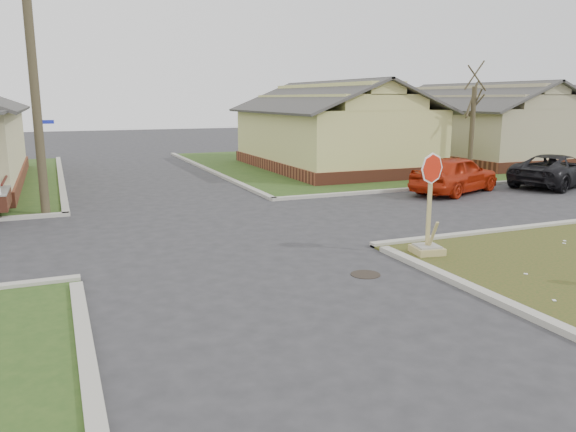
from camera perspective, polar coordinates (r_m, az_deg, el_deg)
name	(u,v)px	position (r m, az deg, el deg)	size (l,w,h in m)	color
ground	(262,280)	(11.81, -2.68, -6.55)	(120.00, 120.00, 0.00)	#2C2C2F
verge_far_right	(486,157)	(38.65, 19.49, 5.69)	(37.00, 19.00, 0.05)	#2B4819
curbs	(203,230)	(16.43, -8.66, -1.39)	(80.00, 40.00, 0.12)	#ABA89B
manhole	(365,274)	(12.28, 7.88, -5.90)	(0.64, 0.64, 0.01)	black
side_house_yellow	(332,128)	(30.40, 4.46, 8.93)	(7.60, 11.60, 4.70)	brown
side_house_tan	(480,124)	(36.06, 18.94, 8.79)	(7.60, 11.60, 4.70)	brown
utility_pole	(33,67)	(19.47, -24.50, 13.58)	(1.80, 0.28, 9.00)	#3E3524
tree_mid_right	(472,133)	(27.38, 18.16, 7.98)	(0.22, 0.22, 4.20)	#3E3524
stop_sign	(428,232)	(13.89, 14.03, -1.61)	(0.69, 0.68, 2.44)	tan
red_sedan	(455,174)	(23.43, 16.59, 4.10)	(1.80, 4.47, 1.52)	#B6260D
dark_pickup	(556,170)	(26.88, 25.58, 4.21)	(2.29, 4.96, 1.38)	black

